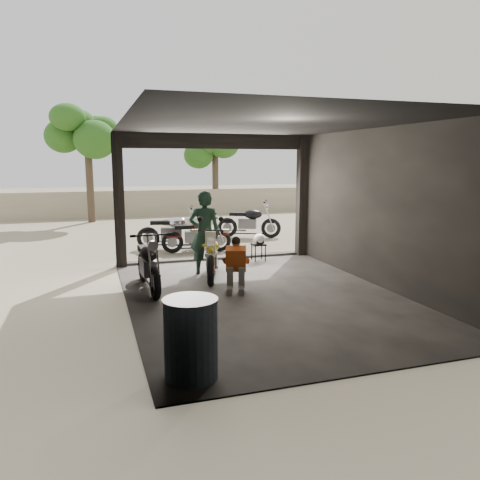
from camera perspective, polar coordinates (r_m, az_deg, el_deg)
ground at (r=8.96m, az=2.75°, el=-6.88°), size 80.00×80.00×0.00m
garage at (r=9.20m, az=1.62°, el=1.70°), size 7.00×7.13×3.20m
boundary_wall at (r=22.33m, az=-9.98°, el=4.49°), size 18.00×0.30×1.20m
tree_left at (r=20.59m, az=-18.18°, el=13.18°), size 2.20×2.20×5.60m
tree_right at (r=22.82m, az=-3.06°, el=12.17°), size 2.20×2.20×5.00m
main_bike at (r=10.17m, az=-3.48°, el=-1.48°), size 1.19×1.90×1.18m
left_bike at (r=9.41m, az=-11.14°, el=-2.44°), size 0.83×1.83×1.21m
outside_bike_a at (r=13.68m, az=-8.14°, el=1.45°), size 1.96×1.15×1.24m
outside_bike_b at (r=13.14m, az=-5.33°, el=0.96°), size 1.77×0.91×1.15m
outside_bike_c at (r=15.60m, az=1.11°, el=2.56°), size 1.99×1.47×1.25m
rider at (r=10.47m, az=-4.35°, el=0.84°), size 0.80×0.65×1.90m
mechanic at (r=9.11m, az=-0.52°, el=-3.21°), size 0.73×0.85×1.04m
stool at (r=11.96m, az=2.28°, el=-0.79°), size 0.33×0.33×0.46m
helmet at (r=11.89m, az=2.35°, el=0.16°), size 0.36×0.37×0.27m
oil_drum at (r=5.59m, az=-6.02°, el=-12.03°), size 0.72×0.72×0.97m
sign_post at (r=13.84m, az=12.07°, el=5.46°), size 0.79×0.08×2.36m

